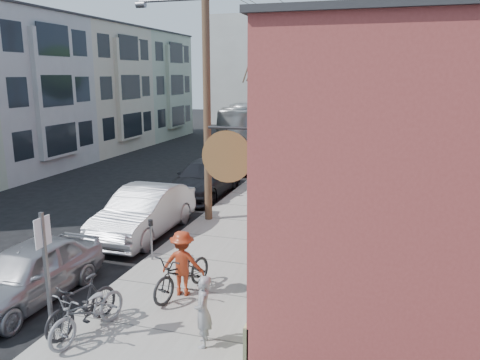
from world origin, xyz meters
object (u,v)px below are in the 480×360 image
(patron_grey, at_px, (203,311))
(car_4, at_px, (266,143))
(tree_leafy_far, at_px, (308,73))
(car_2, at_px, (205,178))
(sign_post, at_px, (46,266))
(patio_chair_b, at_px, (262,281))
(tree_bare, at_px, (255,133))
(parking_meter_far, at_px, (250,166))
(parking_meter_near, at_px, (151,233))
(cyclist, at_px, (183,263))
(car_1, at_px, (144,212))
(bus, at_px, (250,121))
(patio_chair_a, at_px, (268,280))
(parked_bike_b, at_px, (88,311))
(patron_green, at_px, (259,270))
(car_3, at_px, (244,156))
(utility_pole_near, at_px, (205,79))
(tree_leafy_mid, at_px, (285,80))
(parked_bike_a, at_px, (82,305))
(car_0, at_px, (28,273))

(patron_grey, relative_size, car_4, 0.32)
(tree_leafy_far, height_order, car_2, tree_leafy_far)
(sign_post, xyz_separation_m, patio_chair_b, (3.66, 3.15, -1.24))
(tree_bare, height_order, patron_grey, tree_bare)
(parking_meter_far, height_order, tree_leafy_far, tree_leafy_far)
(sign_post, relative_size, patio_chair_b, 3.18)
(parking_meter_near, height_order, cyclist, cyclist)
(car_1, height_order, bus, bus)
(patio_chair_b, xyz_separation_m, cyclist, (-1.95, -0.36, 0.39))
(parking_meter_near, distance_m, patio_chair_a, 4.15)
(parked_bike_b, bearing_deg, parking_meter_far, 104.13)
(patron_grey, relative_size, patron_green, 0.98)
(cyclist, distance_m, bus, 30.90)
(patron_green, height_order, car_3, patron_green)
(utility_pole_near, xyz_separation_m, parked_bike_b, (0.53, -8.45, -4.72))
(tree_leafy_mid, distance_m, car_1, 15.23)
(sign_post, bearing_deg, car_3, 94.56)
(tree_bare, relative_size, car_1, 1.04)
(patio_chair_b, bearing_deg, parking_meter_near, 145.97)
(parking_meter_near, xyz_separation_m, car_3, (-1.45, 14.82, -0.21))
(bus, bearing_deg, patio_chair_b, -75.02)
(parking_meter_near, distance_m, tree_leafy_mid, 17.29)
(utility_pole_near, distance_m, tree_leafy_far, 21.55)
(bus, bearing_deg, patio_chair_a, -74.72)
(tree_leafy_mid, xyz_separation_m, patio_chair_b, (3.21, -18.20, -4.64))
(tree_leafy_mid, relative_size, parked_bike_a, 3.75)
(car_3, bearing_deg, parking_meter_far, -75.24)
(patio_chair_b, distance_m, car_0, 5.84)
(parking_meter_near, xyz_separation_m, car_4, (-1.45, 20.46, -0.21))
(parked_bike_a, height_order, car_3, car_3)
(car_0, bearing_deg, patron_green, 16.45)
(patron_grey, xyz_separation_m, car_0, (-4.98, 0.80, -0.15))
(sign_post, relative_size, tree_leafy_far, 0.35)
(parking_meter_far, bearing_deg, sign_post, -89.63)
(car_1, relative_size, bus, 0.46)
(tree_leafy_far, relative_size, car_1, 1.55)
(patio_chair_a, distance_m, parked_bike_b, 4.28)
(tree_leafy_mid, height_order, patio_chair_a, tree_leafy_mid)
(patio_chair_b, relative_size, car_0, 0.20)
(patio_chair_b, distance_m, car_1, 6.43)
(tree_leafy_mid, xyz_separation_m, patron_green, (3.17, -18.31, -4.31))
(parking_meter_far, relative_size, bus, 0.11)
(patron_green, bearing_deg, car_4, -165.95)
(parked_bike_b, bearing_deg, patio_chair_a, 52.49)
(tree_leafy_far, relative_size, car_3, 1.44)
(patron_green, bearing_deg, patio_chair_b, 159.59)
(tree_bare, xyz_separation_m, parked_bike_b, (0.12, -13.93, -2.14))
(car_0, bearing_deg, utility_pole_near, 76.70)
(parking_meter_near, relative_size, tree_leafy_far, 0.15)
(tree_leafy_far, distance_m, patron_grey, 30.14)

